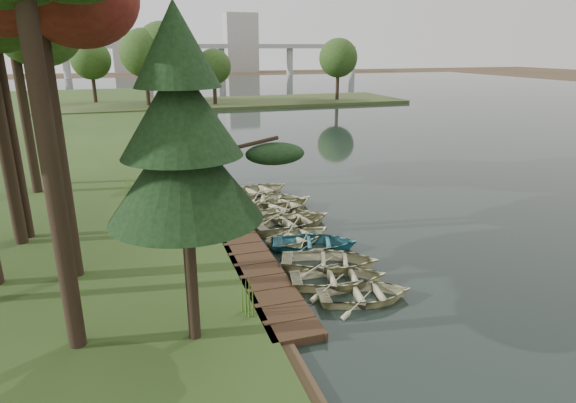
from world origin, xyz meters
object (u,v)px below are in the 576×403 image
object	(u,v)px
rowboat_2	(330,259)
stored_rowboat	(154,181)
rowboat_0	(365,292)
rowboat_1	(339,276)
boardwalk	(238,237)
pine_tree	(182,138)

from	to	relation	value
rowboat_2	stored_rowboat	xyz separation A→B (m)	(-5.50, 12.38, 0.18)
rowboat_0	rowboat_1	world-z (taller)	rowboat_1
stored_rowboat	rowboat_1	bearing A→B (deg)	-136.99
rowboat_0	rowboat_2	xyz separation A→B (m)	(-0.16, 2.54, 0.05)
boardwalk	stored_rowboat	bearing A→B (deg)	108.56
boardwalk	rowboat_1	xyz separation A→B (m)	(2.40, -5.06, 0.25)
rowboat_1	stored_rowboat	xyz separation A→B (m)	(-5.29, 13.67, 0.21)
boardwalk	rowboat_0	world-z (taller)	rowboat_0
boardwalk	rowboat_1	size ratio (longest dim) A/B	4.78
rowboat_2	pine_tree	size ratio (longest dim) A/B	0.42
rowboat_0	rowboat_2	size ratio (longest dim) A/B	0.86
boardwalk	pine_tree	world-z (taller)	pine_tree
rowboat_1	rowboat_2	size ratio (longest dim) A/B	0.94
rowboat_0	pine_tree	distance (m)	7.69
stored_rowboat	pine_tree	bearing A→B (deg)	-157.40
boardwalk	rowboat_2	world-z (taller)	rowboat_2
rowboat_1	stored_rowboat	bearing A→B (deg)	32.93
rowboat_0	stored_rowboat	distance (m)	15.96
stored_rowboat	pine_tree	size ratio (longest dim) A/B	0.34
rowboat_1	pine_tree	size ratio (longest dim) A/B	0.39
rowboat_0	pine_tree	xyz separation A→B (m)	(-5.46, -0.73, 5.37)
boardwalk	rowboat_1	bearing A→B (deg)	-64.65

